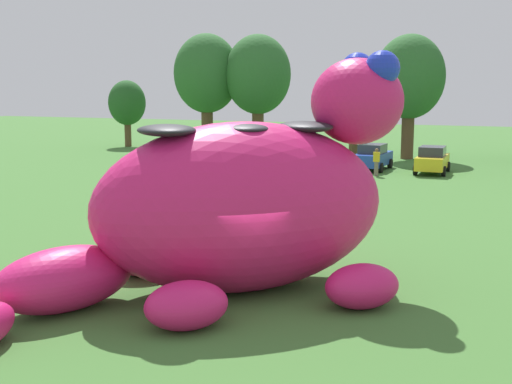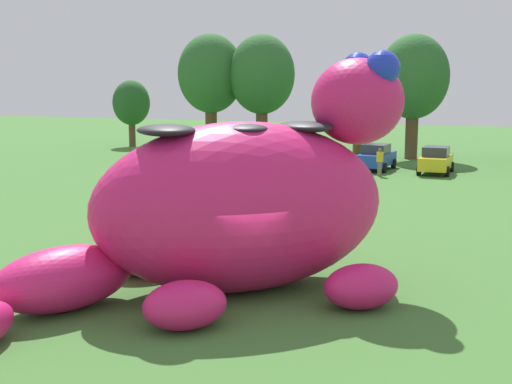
# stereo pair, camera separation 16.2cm
# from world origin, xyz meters

# --- Properties ---
(ground_plane) EXTENTS (160.00, 160.00, 0.00)m
(ground_plane) POSITION_xyz_m (0.00, 0.00, 0.00)
(ground_plane) COLOR #427533
(giant_inflatable_creature) EXTENTS (9.67, 11.68, 6.49)m
(giant_inflatable_creature) POSITION_xyz_m (-0.49, 1.04, 2.37)
(giant_inflatable_creature) COLOR #E01E6B
(giant_inflatable_creature) RESTS_ON ground
(car_white) EXTENTS (2.31, 4.28, 1.72)m
(car_white) POSITION_xyz_m (-10.44, 28.07, 0.86)
(car_white) COLOR white
(car_white) RESTS_ON ground
(car_silver) EXTENTS (2.27, 4.26, 1.72)m
(car_silver) POSITION_xyz_m (-6.40, 28.03, 0.86)
(car_silver) COLOR #B7BABF
(car_silver) RESTS_ON ground
(car_blue) EXTENTS (2.11, 4.18, 1.72)m
(car_blue) POSITION_xyz_m (-2.53, 28.09, 0.86)
(car_blue) COLOR #2347B7
(car_blue) RESTS_ON ground
(car_yellow) EXTENTS (1.94, 4.10, 1.72)m
(car_yellow) POSITION_xyz_m (1.33, 27.77, 0.86)
(car_yellow) COLOR yellow
(car_yellow) RESTS_ON ground
(tree_far_left) EXTENTS (3.36, 3.36, 5.96)m
(tree_far_left) POSITION_xyz_m (-26.79, 36.70, 3.90)
(tree_far_left) COLOR brown
(tree_far_left) RESTS_ON ground
(tree_left) EXTENTS (5.53, 5.53, 9.82)m
(tree_left) POSITION_xyz_m (-18.45, 36.02, 6.42)
(tree_left) COLOR brown
(tree_left) RESTS_ON ground
(tree_mid_left) EXTENTS (5.45, 5.45, 9.67)m
(tree_mid_left) POSITION_xyz_m (-14.00, 36.51, 6.33)
(tree_mid_left) COLOR brown
(tree_mid_left) RESTS_ON ground
(tree_centre_left) EXTENTS (3.89, 3.89, 6.90)m
(tree_centre_left) POSITION_xyz_m (-5.96, 36.95, 4.51)
(tree_centre_left) COLOR brown
(tree_centre_left) RESTS_ON ground
(tree_centre) EXTENTS (5.24, 5.24, 9.30)m
(tree_centre) POSITION_xyz_m (-1.51, 35.75, 6.08)
(tree_centre) COLOR brown
(tree_centre) RESTS_ON ground
(spectator_near_inflatable) EXTENTS (0.38, 0.26, 1.71)m
(spectator_near_inflatable) POSITION_xyz_m (-5.58, 15.13, 0.85)
(spectator_near_inflatable) COLOR #726656
(spectator_near_inflatable) RESTS_ON ground
(spectator_mid_field) EXTENTS (0.38, 0.26, 1.71)m
(spectator_mid_field) POSITION_xyz_m (-1.72, 25.24, 0.85)
(spectator_mid_field) COLOR #726656
(spectator_mid_field) RESTS_ON ground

